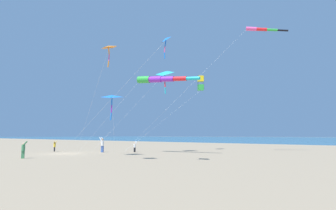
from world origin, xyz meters
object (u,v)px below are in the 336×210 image
object	(u,v)px
person_child_grey_jacket	(23,149)
person_bystander_far	(55,146)
kite_delta_yellow_midlevel	(165,41)
kite_delta_long_streamer_left	(112,97)
kite_windsock_blue_topmost	(159,79)
person_child_green_jacket	(135,146)
person_adult_flyer	(102,144)
kite_box_rainbow_low_near	(201,83)
kite_windsock_green_low_center	(261,29)
kite_delta_checkered_midright	(109,48)
kite_delta_striped_overhead	(164,73)

from	to	relation	value
person_child_grey_jacket	person_bystander_far	distance (m)	9.89
person_child_grey_jacket	kite_delta_yellow_midlevel	size ratio (longest dim) A/B	0.10
kite_delta_long_streamer_left	kite_windsock_blue_topmost	size ratio (longest dim) A/B	0.56
person_child_green_jacket	person_adult_flyer	bearing A→B (deg)	137.47
person_adult_flyer	kite_delta_long_streamer_left	world-z (taller)	kite_delta_long_streamer_left
person_child_green_jacket	person_bystander_far	size ratio (longest dim) A/B	1.00
kite_delta_yellow_midlevel	kite_box_rainbow_low_near	world-z (taller)	kite_box_rainbow_low_near
kite_delta_yellow_midlevel	kite_windsock_green_low_center	distance (m)	17.52
person_child_grey_jacket	kite_delta_long_streamer_left	bearing A→B (deg)	-27.43
kite_delta_checkered_midright	kite_delta_yellow_midlevel	bearing A→B (deg)	-60.60
kite_delta_long_streamer_left	kite_box_rainbow_low_near	size ratio (longest dim) A/B	0.60
person_bystander_far	kite_delta_striped_overhead	xyz separation A→B (m)	(7.07, -11.60, 8.49)
kite_delta_long_streamer_left	kite_windsock_green_low_center	xyz separation A→B (m)	(14.74, -9.38, 9.01)
kite_delta_yellow_midlevel	kite_windsock_blue_topmost	size ratio (longest dim) A/B	1.38
person_child_grey_jacket	kite_windsock_green_low_center	size ratio (longest dim) A/B	0.10
person_child_green_jacket	kite_delta_checkered_midright	size ratio (longest dim) A/B	0.11
kite_windsock_green_low_center	person_adult_flyer	bearing A→B (deg)	129.64
person_child_grey_jacket	kite_delta_long_streamer_left	world-z (taller)	kite_delta_long_streamer_left
person_bystander_far	kite_windsock_blue_topmost	bearing A→B (deg)	-66.22
person_adult_flyer	kite_delta_checkered_midright	distance (m)	14.05
kite_delta_long_streamer_left	kite_windsock_blue_topmost	xyz separation A→B (m)	(5.31, -1.38, 2.45)
person_child_green_jacket	kite_box_rainbow_low_near	world-z (taller)	kite_box_rainbow_low_near
person_adult_flyer	kite_windsock_green_low_center	xyz separation A→B (m)	(12.01, -14.50, 13.73)
person_child_grey_jacket	kite_delta_yellow_midlevel	xyz separation A→B (m)	(4.81, -11.83, 8.12)
kite_delta_striped_overhead	kite_delta_long_streamer_left	world-z (taller)	kite_delta_striped_overhead
kite_delta_striped_overhead	kite_box_rainbow_low_near	bearing A→B (deg)	-4.37
kite_delta_long_streamer_left	person_child_grey_jacket	bearing A→B (deg)	152.57
person_child_grey_jacket	kite_windsock_blue_topmost	distance (m)	14.77
kite_delta_yellow_midlevel	kite_windsock_green_low_center	xyz separation A→B (m)	(16.51, -0.96, 5.77)
person_bystander_far	kite_delta_long_streamer_left	bearing A→B (deg)	-89.53
kite_windsock_green_low_center	person_child_grey_jacket	bearing A→B (deg)	149.04
kite_delta_yellow_midlevel	kite_delta_checkered_midright	size ratio (longest dim) A/B	1.23
person_bystander_far	kite_windsock_green_low_center	bearing A→B (deg)	-53.79
kite_delta_yellow_midlevel	kite_windsock_blue_topmost	distance (m)	10.01
kite_delta_checkered_midright	kite_windsock_blue_topmost	world-z (taller)	kite_delta_checkered_midright
kite_delta_striped_overhead	person_adult_flyer	bearing A→B (deg)	126.00
kite_delta_checkered_midright	kite_windsock_blue_topmost	distance (m)	9.80
kite_delta_long_streamer_left	kite_box_rainbow_low_near	world-z (taller)	kite_box_rainbow_low_near
person_child_green_jacket	kite_windsock_green_low_center	distance (m)	20.62
person_bystander_far	kite_delta_yellow_midlevel	xyz separation A→B (m)	(-1.68, -19.29, 8.23)
kite_delta_striped_overhead	kite_box_rainbow_low_near	distance (m)	6.88
person_child_green_jacket	kite_box_rainbow_low_near	size ratio (longest dim) A/B	0.13
kite_box_rainbow_low_near	kite_delta_checkered_midright	xyz separation A→B (m)	(-17.78, -3.32, -0.36)
kite_delta_long_streamer_left	kite_delta_checkered_midright	bearing A→B (deg)	-130.79
kite_windsock_green_low_center	kite_delta_checkered_midright	size ratio (longest dim) A/B	1.27
kite_delta_checkered_midright	kite_delta_striped_overhead	bearing A→B (deg)	19.40
person_adult_flyer	kite_delta_striped_overhead	bearing A→B (deg)	-54.00
person_child_green_jacket	kite_delta_striped_overhead	bearing A→B (deg)	-65.75
kite_windsock_blue_topmost	person_child_grey_jacket	bearing A→B (deg)	158.04
person_child_green_jacket	kite_delta_striped_overhead	xyz separation A→B (m)	(1.50, -3.32, 8.50)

